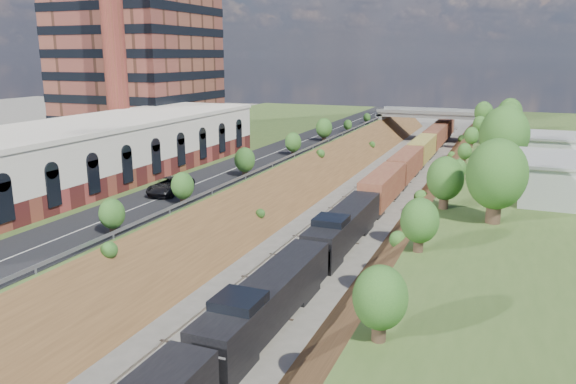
% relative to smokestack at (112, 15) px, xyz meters
% --- Properties ---
extents(platform_left, '(44.00, 180.00, 5.00)m').
position_rel_smokestack_xyz_m(platform_left, '(3.00, 4.00, -22.50)').
color(platform_left, '#3F5824').
rests_on(platform_left, ground).
extents(embankment_left, '(10.00, 180.00, 10.00)m').
position_rel_smokestack_xyz_m(embankment_left, '(25.00, 4.00, -25.00)').
color(embankment_left, brown).
rests_on(embankment_left, ground).
extents(embankment_right, '(10.00, 180.00, 10.00)m').
position_rel_smokestack_xyz_m(embankment_right, '(47.00, 4.00, -25.00)').
color(embankment_right, brown).
rests_on(embankment_right, ground).
extents(rail_left_track, '(1.58, 180.00, 0.18)m').
position_rel_smokestack_xyz_m(rail_left_track, '(33.40, 4.00, -24.91)').
color(rail_left_track, gray).
rests_on(rail_left_track, ground).
extents(rail_right_track, '(1.58, 180.00, 0.18)m').
position_rel_smokestack_xyz_m(rail_right_track, '(38.60, 4.00, -24.91)').
color(rail_right_track, gray).
rests_on(rail_right_track, ground).
extents(road, '(8.00, 180.00, 0.10)m').
position_rel_smokestack_xyz_m(road, '(20.50, 4.00, -19.95)').
color(road, black).
rests_on(road, platform_left).
extents(guardrail, '(0.10, 171.00, 0.70)m').
position_rel_smokestack_xyz_m(guardrail, '(24.60, 3.80, -19.45)').
color(guardrail, '#99999E').
rests_on(guardrail, platform_left).
extents(commercial_building, '(14.30, 62.30, 7.00)m').
position_rel_smokestack_xyz_m(commercial_building, '(8.00, -18.00, -16.49)').
color(commercial_building, maroon).
rests_on(commercial_building, platform_left).
extents(smokestack, '(3.20, 3.20, 40.00)m').
position_rel_smokestack_xyz_m(smokestack, '(0.00, 0.00, 0.00)').
color(smokestack, maroon).
rests_on(smokestack, platform_left).
extents(overpass, '(24.50, 8.30, 7.40)m').
position_rel_smokestack_xyz_m(overpass, '(36.00, 66.00, -20.08)').
color(overpass, gray).
rests_on(overpass, ground).
extents(white_building_near, '(9.00, 12.00, 4.00)m').
position_rel_smokestack_xyz_m(white_building_near, '(59.50, -4.00, -18.00)').
color(white_building_near, silver).
rests_on(white_building_near, platform_right).
extents(white_building_far, '(8.00, 10.00, 3.60)m').
position_rel_smokestack_xyz_m(white_building_far, '(59.00, 18.00, -18.20)').
color(white_building_far, silver).
rests_on(white_building_far, platform_right).
extents(tree_right_large, '(5.25, 5.25, 7.61)m').
position_rel_smokestack_xyz_m(tree_right_large, '(53.00, -16.00, -15.62)').
color(tree_right_large, '#473323').
rests_on(tree_right_large, platform_right).
extents(tree_left_crest, '(2.45, 2.45, 3.55)m').
position_rel_smokestack_xyz_m(tree_left_crest, '(24.20, -36.00, -17.96)').
color(tree_left_crest, '#473323').
rests_on(tree_left_crest, platform_left).
extents(freight_train, '(3.07, 140.19, 4.59)m').
position_rel_smokestack_xyz_m(freight_train, '(38.60, 11.00, -22.39)').
color(freight_train, black).
rests_on(freight_train, ground).
extents(suv, '(3.01, 6.31, 1.74)m').
position_rel_smokestack_xyz_m(suv, '(20.37, -17.81, -19.03)').
color(suv, black).
rests_on(suv, road).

